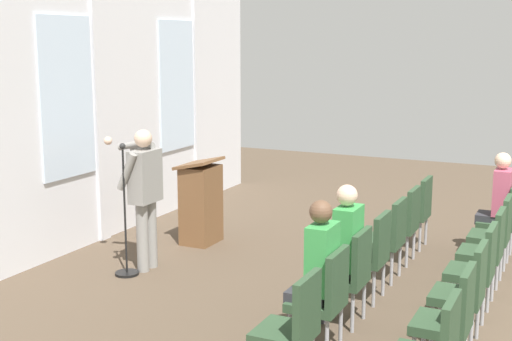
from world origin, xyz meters
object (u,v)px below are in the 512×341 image
at_px(chair_r1_c2, 466,288).
at_px(chair_r1_c4, 488,246).
at_px(speaker, 144,189).
at_px(chair_r0_c4, 389,234).
at_px(chair_r0_c6, 417,208).
at_px(mic_stand, 126,247).
at_px(chair_r0_c1, 325,295).
at_px(chair_r1_c5, 496,230).
at_px(audience_r0_c2, 343,247).
at_px(chair_r1_c6, 503,217).
at_px(audience_r0_c1, 316,269).
at_px(chair_r1_c3, 478,265).
at_px(audience_r1_c6, 498,200).
at_px(chair_r0_c5, 404,220).
at_px(chair_r0_c3, 371,251).
at_px(chair_r0_c0, 293,324).
at_px(chair_r1_c1, 451,316).
at_px(chair_r0_c2, 350,271).
at_px(lectern, 201,203).

distance_m(chair_r1_c2, chair_r1_c4, 1.40).
height_order(speaker, chair_r0_c4, speaker).
bearing_deg(chair_r0_c6, chair_r0_c4, 180.00).
relative_size(mic_stand, chair_r0_c1, 1.65).
bearing_deg(chair_r0_c1, chair_r0_c4, 0.00).
distance_m(chair_r0_c4, chair_r1_c5, 1.28).
bearing_deg(audience_r0_c2, chair_r0_c4, -3.22).
distance_m(audience_r0_c2, chair_r1_c6, 3.04).
height_order(audience_r0_c1, chair_r1_c3, audience_r0_c1).
relative_size(chair_r1_c5, audience_r1_c6, 0.70).
relative_size(chair_r0_c1, audience_r1_c6, 0.70).
distance_m(chair_r0_c1, chair_r1_c5, 3.00).
bearing_deg(chair_r1_c6, chair_r1_c2, 180.00).
relative_size(chair_r0_c4, chair_r0_c5, 1.00).
distance_m(chair_r0_c1, chair_r0_c6, 3.50).
height_order(speaker, chair_r0_c3, speaker).
bearing_deg(audience_r0_c2, chair_r0_c0, -176.78).
bearing_deg(chair_r1_c5, audience_r1_c6, 6.54).
distance_m(audience_r0_c1, chair_r1_c6, 3.69).
relative_size(chair_r0_c6, audience_r1_c6, 0.70).
distance_m(chair_r1_c1, chair_r1_c6, 3.50).
bearing_deg(chair_r0_c1, audience_r0_c1, 90.00).
bearing_deg(chair_r0_c1, chair_r0_c3, 0.00).
bearing_deg(mic_stand, chair_r0_c5, -56.44).
xyz_separation_m(chair_r0_c0, chair_r1_c2, (1.40, -1.07, 0.00)).
relative_size(chair_r0_c6, chair_r1_c4, 1.00).
height_order(chair_r0_c0, chair_r0_c5, same).
relative_size(chair_r0_c0, chair_r0_c4, 1.00).
distance_m(chair_r0_c1, audience_r1_c6, 3.64).
height_order(mic_stand, chair_r0_c3, mic_stand).
distance_m(chair_r0_c6, audience_r1_c6, 1.02).
bearing_deg(chair_r0_c3, chair_r0_c5, 0.00).
bearing_deg(chair_r0_c1, chair_r1_c5, -20.99).
relative_size(audience_r0_c1, chair_r0_c6, 1.46).
xyz_separation_m(speaker, mic_stand, (-0.28, 0.08, -0.64)).
bearing_deg(chair_r0_c2, audience_r1_c6, -19.55).
bearing_deg(lectern, chair_r0_c0, -139.91).
xyz_separation_m(mic_stand, chair_r0_c5, (1.85, -2.79, 0.20)).
bearing_deg(chair_r0_c0, chair_r1_c4, -20.99).
height_order(mic_stand, audience_r1_c6, mic_stand).
distance_m(chair_r0_c0, chair_r1_c5, 3.66).
bearing_deg(mic_stand, chair_r0_c3, -80.81).
xyz_separation_m(chair_r0_c2, chair_r1_c3, (0.70, -1.07, 0.00)).
xyz_separation_m(speaker, chair_r1_c5, (1.58, -3.78, -0.44)).
bearing_deg(chair_r0_c4, chair_r0_c0, 180.00).
distance_m(lectern, chair_r0_c1, 3.63).
xyz_separation_m(chair_r0_c2, chair_r0_c4, (1.40, 0.00, 0.00)).
relative_size(chair_r0_c4, chair_r1_c6, 1.00).
relative_size(chair_r0_c4, chair_r1_c4, 1.00).
bearing_deg(chair_r0_c6, chair_r0_c0, 180.00).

